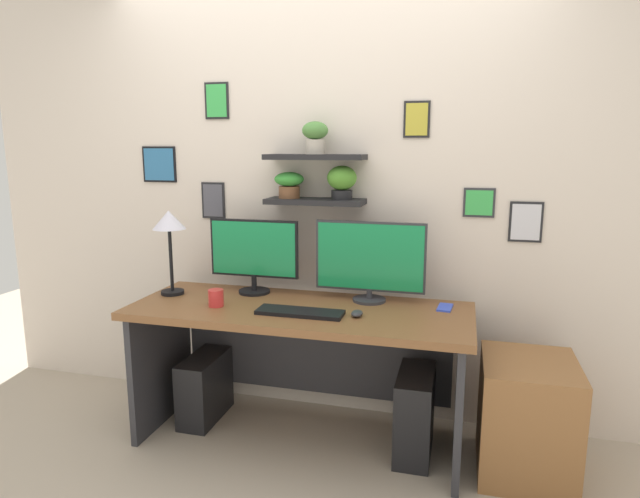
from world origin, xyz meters
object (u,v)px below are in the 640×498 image
at_px(desk_lamp, 169,227).
at_px(coffee_mug, 216,298).
at_px(drawer_cabinet, 527,417).
at_px(computer_tower_left, 205,387).
at_px(monitor_right, 370,260).
at_px(computer_tower_right, 415,414).
at_px(desk, 303,341).
at_px(computer_mouse, 357,313).
at_px(cell_phone, 445,307).
at_px(keyboard, 300,312).
at_px(monitor_left, 254,253).

distance_m(desk_lamp, coffee_mug, 0.51).
xyz_separation_m(drawer_cabinet, computer_tower_left, (-1.76, 0.08, -0.10)).
height_order(coffee_mug, drawer_cabinet, coffee_mug).
relative_size(monitor_right, computer_tower_right, 1.36).
distance_m(monitor_right, computer_tower_right, 0.83).
bearing_deg(desk, desk_lamp, 179.45).
height_order(computer_mouse, cell_phone, computer_mouse).
height_order(keyboard, computer_tower_right, keyboard).
xyz_separation_m(desk_lamp, computer_tower_right, (1.39, -0.04, -0.91)).
bearing_deg(cell_phone, desk, -165.36).
distance_m(desk_lamp, cell_phone, 1.57).
bearing_deg(computer_tower_left, monitor_right, 8.25).
relative_size(desk, cell_phone, 12.76).
bearing_deg(coffee_mug, drawer_cabinet, 3.29).
relative_size(keyboard, computer_mouse, 4.89).
bearing_deg(computer_mouse, monitor_left, 156.27).
xyz_separation_m(desk, desk_lamp, (-0.78, 0.01, 0.59)).
distance_m(cell_phone, drawer_cabinet, 0.65).
bearing_deg(monitor_right, desk, -154.41).
distance_m(monitor_left, monitor_right, 0.67).
bearing_deg(computer_tower_left, desk_lamp, -174.51).
xyz_separation_m(computer_mouse, desk_lamp, (-1.10, 0.14, 0.37)).
height_order(desk, computer_tower_right, desk).
height_order(monitor_left, keyboard, monitor_left).
bearing_deg(monitor_left, desk, -25.56).
bearing_deg(drawer_cabinet, monitor_left, 171.68).
relative_size(cell_phone, computer_tower_right, 0.32).
height_order(monitor_left, computer_tower_left, monitor_left).
relative_size(monitor_left, monitor_right, 0.88).
relative_size(keyboard, coffee_mug, 4.89).
relative_size(keyboard, computer_tower_left, 1.10).
xyz_separation_m(keyboard, desk_lamp, (-0.82, 0.17, 0.37)).
bearing_deg(monitor_right, computer_tower_right, -34.87).
distance_m(desk, computer_tower_right, 0.70).
relative_size(keyboard, computer_tower_right, 1.00).
relative_size(monitor_left, drawer_cabinet, 0.91).
distance_m(keyboard, cell_phone, 0.76).
bearing_deg(desk_lamp, drawer_cabinet, -1.93).
distance_m(desk, computer_mouse, 0.41).
height_order(desk, monitor_left, monitor_left).
bearing_deg(drawer_cabinet, keyboard, -174.40).
bearing_deg(coffee_mug, monitor_left, 72.88).
bearing_deg(desk_lamp, computer_tower_left, 5.49).
height_order(cell_phone, computer_tower_right, cell_phone).
relative_size(desk_lamp, coffee_mug, 5.34).
height_order(desk, desk_lamp, desk_lamp).
height_order(desk, computer_mouse, computer_mouse).
bearing_deg(desk_lamp, monitor_right, 7.83).
distance_m(coffee_mug, computer_tower_left, 0.65).
bearing_deg(monitor_right, computer_mouse, -92.52).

